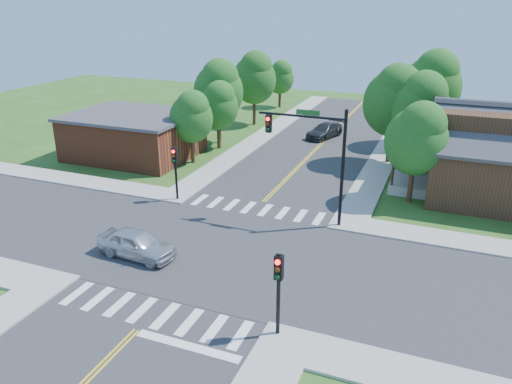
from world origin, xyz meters
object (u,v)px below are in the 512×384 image
at_px(signal_mast_ne, 315,147).
at_px(car_silver, 137,244).
at_px(car_dgrey, 324,131).
at_px(signal_pole_nw, 175,164).
at_px(signal_pole_se, 278,280).
at_px(house_ne, 511,152).

xyz_separation_m(signal_mast_ne, car_silver, (-7.51, -7.69, -4.10)).
bearing_deg(car_silver, car_dgrey, -2.90).
height_order(signal_pole_nw, car_silver, signal_pole_nw).
xyz_separation_m(signal_mast_ne, signal_pole_se, (1.69, -11.21, -2.19)).
xyz_separation_m(house_ne, car_dgrey, (-15.41, 10.76, -2.65)).
height_order(house_ne, car_dgrey, house_ne).
xyz_separation_m(house_ne, car_silver, (-18.71, -16.33, -2.58)).
bearing_deg(car_dgrey, signal_pole_nw, -87.38).
distance_m(signal_pole_nw, house_ne, 22.45).
height_order(signal_mast_ne, car_dgrey, signal_mast_ne).
relative_size(signal_mast_ne, signal_pole_se, 1.89).
relative_size(signal_pole_nw, car_silver, 0.84).
xyz_separation_m(signal_pole_se, car_dgrey, (-5.91, 30.62, -1.98)).
distance_m(signal_mast_ne, car_silver, 11.50).
height_order(signal_pole_se, car_dgrey, signal_pole_se).
distance_m(signal_pole_se, car_dgrey, 31.25).
distance_m(signal_mast_ne, signal_pole_se, 11.55).
bearing_deg(car_dgrey, signal_pole_se, -61.22).
relative_size(signal_pole_nw, house_ne, 0.29).
bearing_deg(signal_pole_se, car_dgrey, 100.92).
bearing_deg(car_silver, signal_mast_ne, -40.31).
bearing_deg(car_silver, signal_pole_nw, 18.64).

